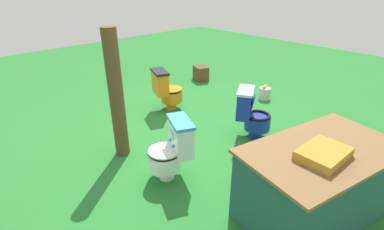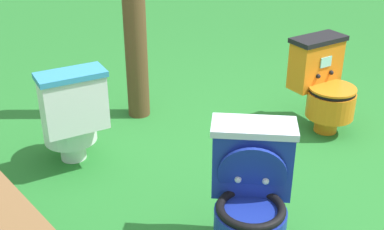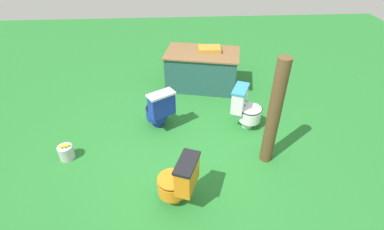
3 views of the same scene
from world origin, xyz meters
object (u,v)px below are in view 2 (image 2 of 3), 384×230
(toilet_blue, at_px, (251,194))
(wooden_post, at_px, (134,19))
(toilet_white, at_px, (71,116))
(toilet_orange, at_px, (324,85))

(toilet_blue, xyz_separation_m, wooden_post, (1.61, -0.89, 0.45))
(toilet_white, bearing_deg, toilet_blue, -67.44)
(toilet_blue, bearing_deg, toilet_orange, -111.04)
(toilet_blue, height_order, toilet_orange, same)
(toilet_orange, bearing_deg, wooden_post, -41.35)
(toilet_orange, distance_m, wooden_post, 1.56)
(toilet_white, distance_m, toilet_orange, 1.92)
(toilet_orange, xyz_separation_m, wooden_post, (1.32, 0.69, 0.45))
(toilet_blue, bearing_deg, toilet_white, -33.14)
(toilet_white, bearing_deg, wooden_post, 35.47)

